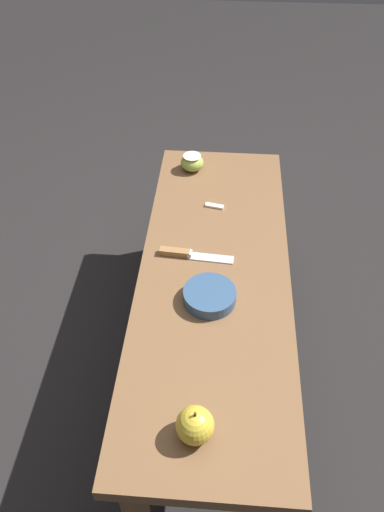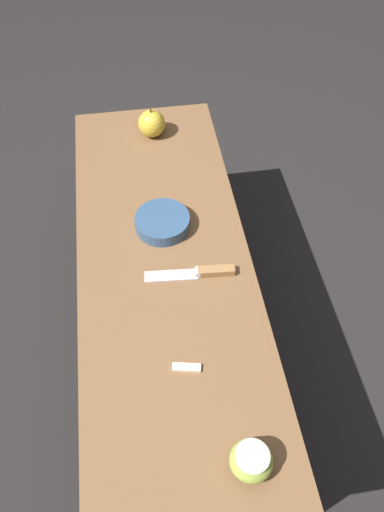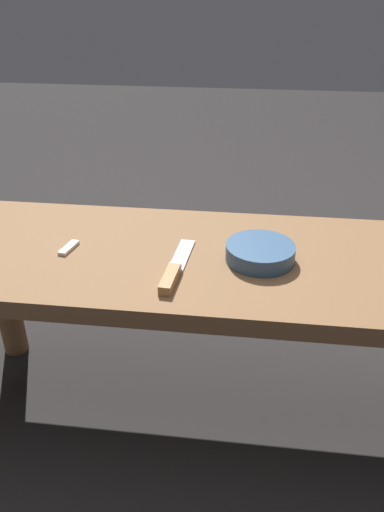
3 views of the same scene
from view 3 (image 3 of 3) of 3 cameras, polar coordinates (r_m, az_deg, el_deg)
name	(u,v)px [view 3 (image 3 of 3)]	position (r m, az deg, el deg)	size (l,w,h in m)	color
ground_plane	(204,407)	(1.36, 1.43, -16.83)	(8.00, 8.00, 0.00)	black
wooden_bench	(207,285)	(1.11, 1.68, -3.38)	(1.28, 0.44, 0.46)	brown
knife	(173,272)	(1.00, -2.13, -1.81)	(0.05, 0.22, 0.02)	silver
apple_slice_near_knife	(69,248)	(1.12, -13.90, 0.92)	(0.03, 0.06, 0.01)	white
bowl	(260,253)	(1.05, 7.81, 0.38)	(0.15, 0.15, 0.04)	#335175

